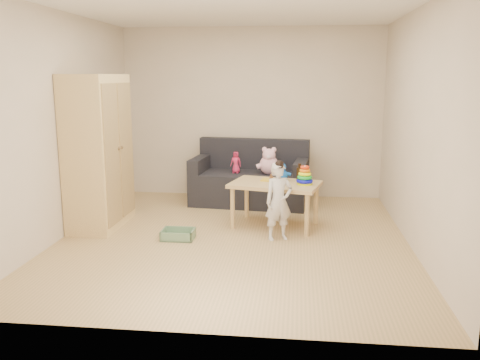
# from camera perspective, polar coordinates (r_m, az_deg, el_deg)

# --- Properties ---
(room) EXTENTS (4.50, 4.50, 4.50)m
(room) POSITION_cam_1_polar(r_m,az_deg,el_deg) (5.71, -0.79, 5.91)
(room) COLOR tan
(room) RESTS_ON ground
(wardrobe) EXTENTS (0.52, 1.05, 1.89)m
(wardrobe) POSITION_cam_1_polar(r_m,az_deg,el_deg) (6.53, -15.61, 3.06)
(wardrobe) COLOR #EDCB82
(wardrobe) RESTS_ON ground
(sofa) EXTENTS (1.75, 0.99, 0.47)m
(sofa) POSITION_cam_1_polar(r_m,az_deg,el_deg) (7.52, 1.11, -0.92)
(sofa) COLOR black
(sofa) RESTS_ON ground
(play_table) EXTENTS (1.20, 0.90, 0.56)m
(play_table) POSITION_cam_1_polar(r_m,az_deg,el_deg) (6.39, 3.94, -2.78)
(play_table) COLOR tan
(play_table) RESTS_ON ground
(storage_bin) EXTENTS (0.38, 0.28, 0.11)m
(storage_bin) POSITION_cam_1_polar(r_m,az_deg,el_deg) (5.99, -6.96, -6.06)
(storage_bin) COLOR #638661
(storage_bin) RESTS_ON ground
(toddler) EXTENTS (0.39, 0.33, 0.88)m
(toddler) POSITION_cam_1_polar(r_m,az_deg,el_deg) (5.85, 4.37, -2.53)
(toddler) COLOR silver
(toddler) RESTS_ON ground
(pink_bear) EXTENTS (0.32, 0.29, 0.33)m
(pink_bear) POSITION_cam_1_polar(r_m,az_deg,el_deg) (7.34, 3.27, 1.95)
(pink_bear) COLOR #FFBBD1
(pink_bear) RESTS_ON sofa
(doll) EXTENTS (0.17, 0.13, 0.31)m
(doll) POSITION_cam_1_polar(r_m,az_deg,el_deg) (7.41, -0.47, 1.97)
(doll) COLOR #DB295A
(doll) RESTS_ON sofa
(ring_stacker) EXTENTS (0.21, 0.21, 0.23)m
(ring_stacker) POSITION_cam_1_polar(r_m,az_deg,el_deg) (6.24, 7.28, 0.33)
(ring_stacker) COLOR #D5E70C
(ring_stacker) RESTS_ON play_table
(brown_bottle) EXTENTS (0.08, 0.08, 0.22)m
(brown_bottle) POSITION_cam_1_polar(r_m,az_deg,el_deg) (6.45, 6.69, 0.73)
(brown_bottle) COLOR black
(brown_bottle) RESTS_ON play_table
(blue_plush) EXTENTS (0.21, 0.17, 0.24)m
(blue_plush) POSITION_cam_1_polar(r_m,az_deg,el_deg) (6.43, 4.69, 0.95)
(blue_plush) COLOR blue
(blue_plush) RESTS_ON play_table
(wooden_figure) EXTENTS (0.04, 0.04, 0.11)m
(wooden_figure) POSITION_cam_1_polar(r_m,az_deg,el_deg) (6.33, 3.52, 0.21)
(wooden_figure) COLOR brown
(wooden_figure) RESTS_ON play_table
(yellow_book) EXTENTS (0.22, 0.22, 0.01)m
(yellow_book) POSITION_cam_1_polar(r_m,az_deg,el_deg) (6.47, 3.32, 0.04)
(yellow_book) COLOR gold
(yellow_book) RESTS_ON play_table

